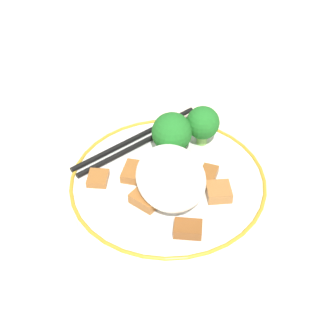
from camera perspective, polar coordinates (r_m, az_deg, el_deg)
The scene contains 12 objects.
ground_plane at distance 0.60m, azimuth -0.00°, elevation -2.64°, with size 3.00×3.00×0.00m, color beige.
plate at distance 0.59m, azimuth -0.00°, elevation -1.91°, with size 0.25×0.25×0.02m.
rice_mound at distance 0.55m, azimuth -0.18°, elevation -1.15°, with size 0.11×0.08×0.05m.
broccoli_back_left at distance 0.62m, azimuth 4.26°, elevation 5.45°, with size 0.04×0.04×0.06m.
broccoli_back_center at distance 0.61m, azimuth 0.48°, elevation 4.33°, with size 0.05×0.05×0.06m.
meat_near_front at distance 0.58m, azimuth 4.92°, elevation -0.92°, with size 0.04×0.03×0.01m.
meat_near_left at distance 0.55m, azimuth -2.83°, elevation -3.87°, with size 0.04×0.04×0.01m.
meat_near_right at distance 0.59m, azimuth -8.52°, elevation -1.24°, with size 0.03×0.03×0.01m.
meat_near_back at distance 0.56m, azimuth 6.19°, elevation -2.89°, with size 0.03×0.03×0.01m.
meat_on_rice_edge at distance 0.52m, azimuth 2.44°, elevation -7.43°, with size 0.03×0.04×0.01m.
meat_mid_left at distance 0.59m, azimuth -4.30°, elevation -0.46°, with size 0.04×0.04×0.01m.
chopsticks at distance 0.64m, azimuth -3.57°, elevation 3.41°, with size 0.12×0.19×0.01m.
Camera 1 is at (0.41, -0.07, 0.43)m, focal length 50.00 mm.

